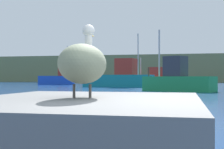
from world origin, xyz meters
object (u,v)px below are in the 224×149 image
(pelican, at_px, (83,63))
(fishing_boat_green, at_px, (177,80))
(fishing_boat_teal, at_px, (120,78))
(fishing_boat_red, at_px, (158,78))
(fishing_boat_blue, at_px, (58,78))

(pelican, distance_m, fishing_boat_green, 20.67)
(fishing_boat_teal, relative_size, fishing_boat_red, 0.95)
(fishing_boat_green, bearing_deg, fishing_boat_blue, -19.73)
(fishing_boat_green, xyz_separation_m, fishing_boat_blue, (-16.65, 18.38, -0.00))
(fishing_boat_green, bearing_deg, fishing_boat_teal, -29.08)
(fishing_boat_green, bearing_deg, fishing_boat_red, -53.73)
(pelican, height_order, fishing_boat_green, fishing_boat_green)
(fishing_boat_red, xyz_separation_m, fishing_boat_blue, (-13.64, -2.56, -0.02))
(fishing_boat_red, distance_m, fishing_boat_green, 21.16)
(pelican, distance_m, fishing_boat_teal, 30.62)
(fishing_boat_red, relative_size, fishing_boat_green, 1.47)
(pelican, relative_size, fishing_boat_red, 0.16)
(pelican, height_order, fishing_boat_red, fishing_boat_red)
(fishing_boat_blue, bearing_deg, fishing_boat_green, -65.81)
(fishing_boat_teal, distance_m, fishing_boat_red, 11.89)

